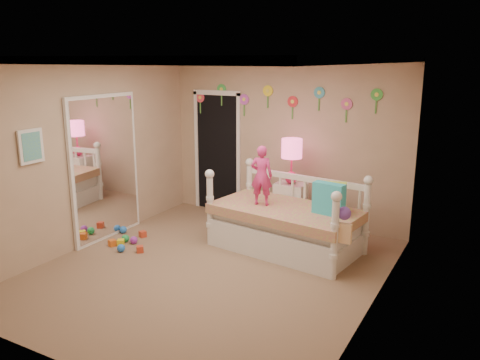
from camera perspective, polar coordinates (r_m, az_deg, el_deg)
The scene contains 18 objects.
floor at distance 6.24m, azimuth -3.52°, elevation -10.47°, with size 4.00×4.50×0.01m, color #7F684C.
ceiling at distance 5.68m, azimuth -3.93°, elevation 14.14°, with size 4.00×4.50×0.01m, color white.
back_wall at distance 7.78m, azimuth 5.25°, elevation 4.45°, with size 4.00×0.01×2.60m, color tan.
left_wall at distance 7.09m, azimuth -17.50°, elevation 2.92°, with size 0.01×4.50×2.60m, color tan.
right_wall at distance 5.07m, azimuth 15.74°, elevation -1.20°, with size 0.01×4.50×2.60m, color tan.
crown_molding at distance 5.68m, azimuth -3.92°, elevation 13.84°, with size 4.00×4.50×0.06m, color white, non-canonical shape.
daybed at distance 6.73m, azimuth 5.40°, elevation -3.65°, with size 2.03×1.09×1.10m, color white, non-canonical shape.
pillow_turquoise at distance 6.41m, azimuth 10.32°, elevation -2.18°, with size 0.42×0.15×0.42m, color teal.
pillow_lime at distance 6.57m, azimuth 10.46°, elevation -1.92°, with size 0.41×0.15×0.39m, color #B5E244.
child at distance 6.68m, azimuth 2.53°, elevation 0.53°, with size 0.30×0.20×0.83m, color #E73487.
nightstand at distance 7.50m, azimuth 5.89°, elevation -3.18°, with size 0.45×0.34×0.75m, color white.
table_lamp at distance 7.30m, azimuth 6.05°, elevation 3.03°, with size 0.31×0.31×0.68m.
closet_doorway at distance 8.39m, azimuth -2.69°, elevation 3.35°, with size 0.90×0.04×2.07m, color black.
flower_decals at distance 7.73m, azimuth 4.70°, elevation 9.18°, with size 3.40×0.02×0.50m, color #B2668C, non-canonical shape.
mirror_closet at distance 7.31m, azimuth -15.46°, elevation 1.39°, with size 0.07×1.30×2.10m, color white.
wall_picture at distance 6.45m, azimuth -23.23°, elevation 3.64°, with size 0.05×0.34×0.42m, color white.
hanging_bag at distance 5.89m, azimuth 11.95°, elevation -5.27°, with size 0.20×0.16×0.36m, color beige, non-canonical shape.
toy_scatter at distance 7.13m, azimuth -13.39°, elevation -7.18°, with size 0.80×1.30×0.11m, color #996666, non-canonical shape.
Camera 1 is at (3.07, -4.78, 2.58)m, focal length 36.54 mm.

